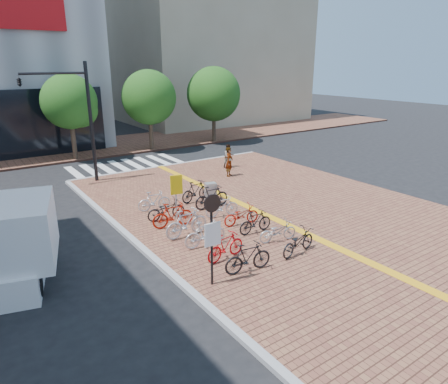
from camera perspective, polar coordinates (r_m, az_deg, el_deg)
ground at (r=16.45m, az=3.11°, el=-6.36°), size 120.00×120.00×0.00m
sidewalk at (r=15.54m, az=23.86°, el=-9.23°), size 14.00×34.00×0.15m
tactile_strip at (r=14.73m, az=21.79°, el=-10.14°), size 0.40×34.00×0.01m
kerb_west at (r=10.90m, az=2.55°, el=-20.01°), size 0.25×34.00×0.15m
kerb_north at (r=27.59m, az=-7.30°, el=3.81°), size 14.00×0.25×0.15m
far_sidewalk at (r=34.72m, az=-18.74°, el=5.94°), size 70.00×8.00×0.15m
building_beige at (r=51.62m, az=-3.07°, el=20.48°), size 20.00×18.00×18.00m
crosswalk at (r=28.39m, az=-13.66°, el=3.71°), size 7.50×4.00×0.01m
street_trees at (r=32.66m, az=-8.92°, el=13.11°), size 16.20×4.60×6.35m
bike_0 at (r=13.34m, az=3.45°, el=-9.33°), size 1.76×0.73×1.03m
bike_1 at (r=14.12m, az=0.24°, el=-7.75°), size 1.69×0.66×0.99m
bike_2 at (r=15.06m, az=-2.70°, el=-5.97°), size 1.75×0.61×1.03m
bike_3 at (r=15.93m, az=-5.36°, el=-4.42°), size 1.94×0.65×1.15m
bike_4 at (r=16.91m, az=-7.32°, el=-3.27°), size 1.84×0.78×1.07m
bike_5 at (r=17.77m, az=-8.28°, el=-2.51°), size 1.79×0.74×0.92m
bike_6 at (r=18.92m, az=-9.94°, el=-1.26°), size 1.61×0.68×0.94m
bike_7 at (r=14.77m, az=10.55°, el=-7.01°), size 1.83×0.89×0.92m
bike_8 at (r=15.62m, az=7.69°, el=-5.59°), size 1.68×0.86×0.84m
bike_9 at (r=16.28m, az=4.51°, el=-4.27°), size 1.59×0.49×0.95m
bike_10 at (r=17.06m, az=2.49°, el=-3.30°), size 1.71×0.78×0.87m
bike_11 at (r=17.90m, az=-0.27°, el=-2.08°), size 1.65×0.73×0.96m
bike_12 at (r=18.96m, az=-1.77°, el=-0.69°), size 1.84×0.54×1.10m
bike_13 at (r=19.92m, az=-4.07°, el=0.13°), size 1.82×0.80×1.06m
pedestrian_a at (r=24.26m, az=0.76°, el=4.34°), size 0.78×0.74×1.78m
pedestrian_b at (r=26.36m, az=0.68°, el=5.17°), size 0.80×0.65×1.53m
utility_box at (r=19.31m, az=-1.93°, el=-0.31°), size 0.59×0.48×1.13m
yellow_sign at (r=17.53m, az=-6.85°, el=0.47°), size 0.54×0.17×2.00m
notice_sign at (r=11.98m, az=-1.70°, el=-5.33°), size 0.55×0.14×2.99m
traffic_light_pole at (r=23.54m, az=-22.43°, el=11.83°), size 3.60×1.39×6.71m
box_truck at (r=14.81m, az=-28.56°, el=-6.05°), size 3.24×5.14×2.76m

